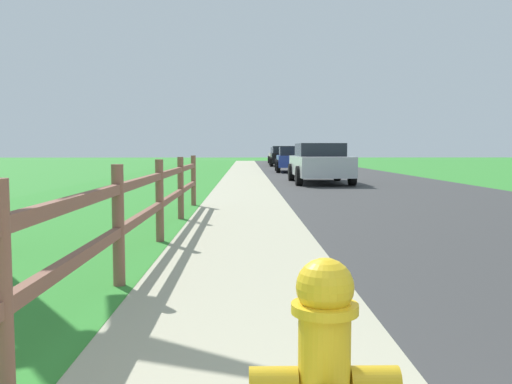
{
  "coord_description": "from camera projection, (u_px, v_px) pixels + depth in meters",
  "views": [
    {
      "loc": [
        -0.98,
        -0.01,
        1.26
      ],
      "look_at": [
        -0.79,
        9.77,
        0.5
      ],
      "focal_mm": 38.36,
      "sensor_mm": 36.0,
      "label": 1
    }
  ],
  "objects": [
    {
      "name": "parked_car_black",
      "position": [
        284.0,
        156.0,
        41.19
      ],
      "size": [
        2.25,
        4.99,
        1.51
      ],
      "color": "black",
      "rests_on": "ground"
    },
    {
      "name": "parked_car_blue",
      "position": [
        293.0,
        159.0,
        30.56
      ],
      "size": [
        2.07,
        4.54,
        1.4
      ],
      "color": "navy",
      "rests_on": "ground"
    },
    {
      "name": "curb_concrete",
      "position": [
        205.0,
        175.0,
        26.98
      ],
      "size": [
        6.0,
        66.0,
        0.01
      ],
      "primitive_type": "cube",
      "color": "#AEA98C",
      "rests_on": "ground"
    },
    {
      "name": "grass_verge",
      "position": [
        174.0,
        175.0,
        26.95
      ],
      "size": [
        5.0,
        66.0,
        0.0
      ],
      "primitive_type": "cube",
      "color": "#32842F",
      "rests_on": "ground"
    },
    {
      "name": "fire_hydrant",
      "position": [
        325.0,
        377.0,
        1.96
      ],
      "size": [
        0.54,
        0.44,
        0.88
      ],
      "color": "yellow",
      "rests_on": "ground"
    },
    {
      "name": "parked_suv_silver",
      "position": [
        320.0,
        163.0,
        20.45
      ],
      "size": [
        2.09,
        4.88,
        1.48
      ],
      "color": "#B7BABF",
      "rests_on": "ground"
    },
    {
      "name": "ground_plane",
      "position": [
        267.0,
        177.0,
        25.05
      ],
      "size": [
        120.0,
        120.0,
        0.0
      ],
      "primitive_type": "plane",
      "color": "#32842F"
    },
    {
      "name": "road_asphalt",
      "position": [
        336.0,
        175.0,
        27.11
      ],
      "size": [
        7.0,
        66.0,
        0.01
      ],
      "primitive_type": "cube",
      "color": "#373737",
      "rests_on": "ground"
    },
    {
      "name": "parked_car_beige",
      "position": [
        281.0,
        155.0,
        48.46
      ],
      "size": [
        2.13,
        4.97,
        1.46
      ],
      "color": "#C6B793",
      "rests_on": "ground"
    },
    {
      "name": "rail_fence",
      "position": [
        143.0,
        203.0,
        6.2
      ],
      "size": [
        0.11,
        12.18,
        1.13
      ],
      "color": "brown",
      "rests_on": "ground"
    }
  ]
}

